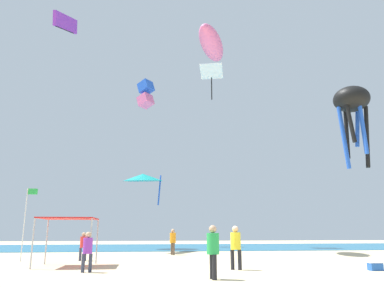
% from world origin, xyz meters
% --- Properties ---
extents(ground, '(110.00, 110.00, 0.10)m').
position_xyz_m(ground, '(0.00, 0.00, -0.05)').
color(ground, beige).
extents(ocean_strip, '(110.00, 19.31, 0.03)m').
position_xyz_m(ocean_strip, '(0.00, 25.67, 0.01)').
color(ocean_strip, '#1E6B93').
rests_on(ocean_strip, ground).
extents(canopy_tent, '(2.67, 2.63, 2.34)m').
position_xyz_m(canopy_tent, '(-7.13, 2.76, 2.20)').
color(canopy_tent, '#B2B2B7').
rests_on(canopy_tent, ground).
extents(person_near_tent, '(0.45, 0.50, 1.89)m').
position_xyz_m(person_near_tent, '(-0.88, -3.22, 1.11)').
color(person_near_tent, black).
rests_on(person_near_tent, ground).
extents(person_leftmost, '(0.43, 0.39, 1.65)m').
position_xyz_m(person_leftmost, '(-5.71, -0.22, 0.97)').
color(person_leftmost, '#33384C').
rests_on(person_leftmost, ground).
extents(person_central, '(0.41, 0.39, 1.63)m').
position_xyz_m(person_central, '(-6.88, 6.35, 0.95)').
color(person_central, '#33384C').
rests_on(person_central, ground).
extents(person_rightmost, '(0.45, 0.48, 1.87)m').
position_xyz_m(person_rightmost, '(-1.19, 11.34, 1.10)').
color(person_rightmost, brown).
rests_on(person_rightmost, ground).
extents(person_far_shore, '(0.46, 0.46, 1.92)m').
position_xyz_m(person_far_shore, '(0.77, 0.00, 1.12)').
color(person_far_shore, black).
rests_on(person_far_shore, ground).
extents(banner_flag, '(0.61, 0.06, 4.17)m').
position_xyz_m(banner_flag, '(-10.25, 6.29, 2.48)').
color(banner_flag, silver).
rests_on(banner_flag, ground).
extents(cooler_box, '(0.57, 0.37, 0.35)m').
position_xyz_m(cooler_box, '(6.74, -1.08, 0.18)').
color(cooler_box, blue).
rests_on(cooler_box, ground).
extents(kite_delta_teal, '(4.97, 5.01, 3.43)m').
position_xyz_m(kite_delta_teal, '(-3.55, 21.02, 7.08)').
color(kite_delta_teal, teal).
extents(kite_box_blue, '(2.37, 2.34, 3.57)m').
position_xyz_m(kite_box_blue, '(-3.57, 27.83, 18.75)').
color(kite_box_blue, blue).
extents(kite_inflatable_pink, '(4.36, 6.85, 2.43)m').
position_xyz_m(kite_inflatable_pink, '(2.51, 14.43, 18.99)').
color(kite_inflatable_pink, pink).
extents(kite_parafoil_purple, '(1.54, 5.07, 3.12)m').
position_xyz_m(kite_parafoil_purple, '(-12.12, 19.42, 23.04)').
color(kite_parafoil_purple, purple).
extents(kite_octopus_black, '(4.18, 4.18, 6.99)m').
position_xyz_m(kite_octopus_black, '(13.77, 10.68, 12.21)').
color(kite_octopus_black, black).
extents(kite_diamond_white, '(3.30, 3.22, 4.12)m').
position_xyz_m(kite_diamond_white, '(4.35, 24.43, 20.60)').
color(kite_diamond_white, white).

